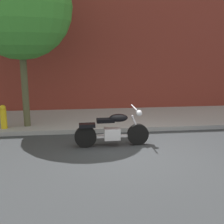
{
  "coord_description": "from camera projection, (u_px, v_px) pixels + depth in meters",
  "views": [
    {
      "loc": [
        -1.34,
        -7.1,
        2.79
      ],
      "look_at": [
        -0.47,
        0.57,
        0.97
      ],
      "focal_mm": 46.76,
      "sensor_mm": 36.0,
      "label": 1
    }
  ],
  "objects": [
    {
      "name": "ground_plane",
      "position": [
        132.0,
        153.0,
        7.65
      ],
      "size": [
        60.0,
        60.0,
        0.0
      ],
      "primitive_type": "plane",
      "color": "#303335"
    },
    {
      "name": "sidewalk",
      "position": [
        116.0,
        119.0,
        10.81
      ],
      "size": [
        22.3,
        2.98,
        0.14
      ],
      "primitive_type": "cube",
      "color": "#989898",
      "rests_on": "ground"
    },
    {
      "name": "motorcycle",
      "position": [
        112.0,
        131.0,
        8.06
      ],
      "size": [
        2.07,
        0.7,
        1.1
      ],
      "color": "black",
      "rests_on": "ground"
    },
    {
      "name": "street_tree",
      "position": [
        19.0,
        7.0,
        8.79
      ],
      "size": [
        3.2,
        3.2,
        5.48
      ],
      "color": "#4C4C31",
      "rests_on": "ground"
    },
    {
      "name": "fire_hydrant",
      "position": [
        4.0,
        119.0,
        9.28
      ],
      "size": [
        0.2,
        0.2,
        0.91
      ],
      "color": "gold",
      "rests_on": "ground"
    }
  ]
}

